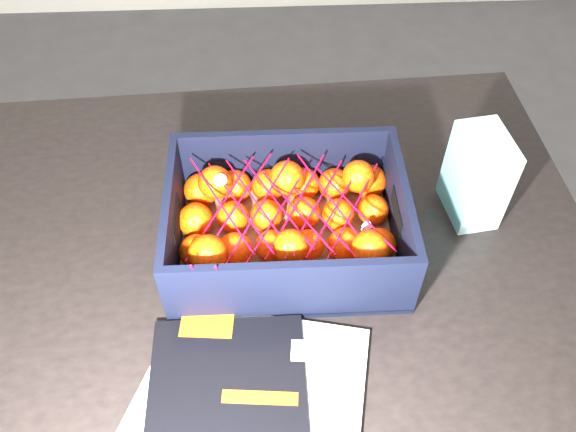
{
  "coord_description": "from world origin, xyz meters",
  "views": [
    {
      "loc": [
        -0.2,
        -0.83,
        1.52
      ],
      "look_at": [
        -0.17,
        -0.27,
        0.86
      ],
      "focal_mm": 37.13,
      "sensor_mm": 36.0,
      "label": 1
    }
  ],
  "objects_px": {
    "magazine_stack": "(239,414)",
    "retail_carton": "(477,176)",
    "table": "(232,277)",
    "produce_crate": "(287,229)"
  },
  "relations": [
    {
      "from": "magazine_stack",
      "to": "retail_carton",
      "type": "xyz_separation_m",
      "value": [
        0.38,
        0.34,
        0.07
      ]
    },
    {
      "from": "retail_carton",
      "to": "magazine_stack",
      "type": "bearing_deg",
      "value": -146.3
    },
    {
      "from": "magazine_stack",
      "to": "retail_carton",
      "type": "bearing_deg",
      "value": 41.92
    },
    {
      "from": "retail_carton",
      "to": "table",
      "type": "bearing_deg",
      "value": 179.51
    },
    {
      "from": "magazine_stack",
      "to": "produce_crate",
      "type": "xyz_separation_m",
      "value": [
        0.08,
        0.28,
        0.03
      ]
    },
    {
      "from": "table",
      "to": "magazine_stack",
      "type": "xyz_separation_m",
      "value": [
        0.02,
        -0.29,
        0.11
      ]
    },
    {
      "from": "table",
      "to": "retail_carton",
      "type": "xyz_separation_m",
      "value": [
        0.41,
        0.06,
        0.18
      ]
    },
    {
      "from": "table",
      "to": "retail_carton",
      "type": "height_order",
      "value": "retail_carton"
    },
    {
      "from": "magazine_stack",
      "to": "retail_carton",
      "type": "relative_size",
      "value": 2.37
    },
    {
      "from": "produce_crate",
      "to": "retail_carton",
      "type": "height_order",
      "value": "retail_carton"
    }
  ]
}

